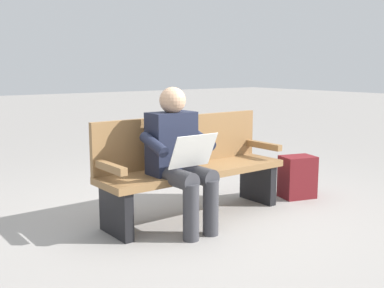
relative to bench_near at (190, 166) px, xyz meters
The scene contains 4 objects.
ground_plane 0.46m from the bench_near, 90.92° to the left, with size 40.00×40.00×0.00m, color gray.
bench_near is the anchor object (origin of this frame).
person_seated 0.41m from the bench_near, 39.92° to the left, with size 0.57×0.58×1.18m.
backpack 1.27m from the bench_near, behind, with size 0.39×0.35×0.44m.
Camera 1 is at (2.45, 3.26, 1.34)m, focal length 43.69 mm.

